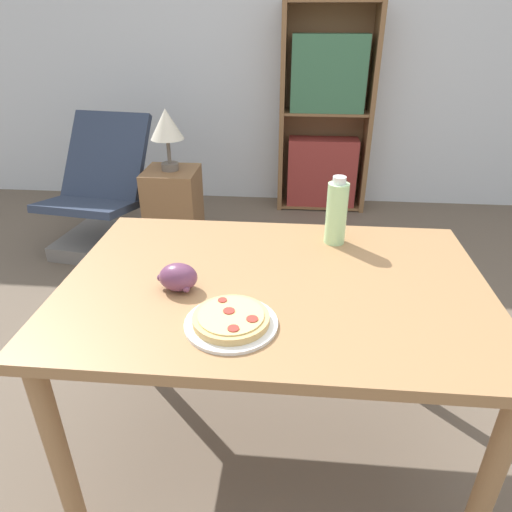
{
  "coord_description": "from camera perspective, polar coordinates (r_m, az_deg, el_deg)",
  "views": [
    {
      "loc": [
        0.02,
        -1.32,
        1.49
      ],
      "look_at": [
        -0.09,
        -0.08,
        0.82
      ],
      "focal_mm": 32.0,
      "sensor_mm": 36.0,
      "label": 1
    }
  ],
  "objects": [
    {
      "name": "side_table",
      "position": [
        3.15,
        -10.18,
        5.39
      ],
      "size": [
        0.34,
        0.34,
        0.59
      ],
      "color": "brown",
      "rests_on": "ground_plane"
    },
    {
      "name": "wall_back",
      "position": [
        3.95,
        5.29,
        25.26
      ],
      "size": [
        8.0,
        0.05,
        2.6
      ],
      "color": "silver",
      "rests_on": "ground_plane"
    },
    {
      "name": "dining_table",
      "position": [
        1.45,
        2.27,
        -6.42
      ],
      "size": [
        1.29,
        0.87,
        0.76
      ],
      "color": "#A37549",
      "rests_on": "ground_plane"
    },
    {
      "name": "bookshelf",
      "position": [
        3.85,
        8.63,
        16.35
      ],
      "size": [
        0.72,
        0.29,
        1.58
      ],
      "color": "brown",
      "rests_on": "ground_plane"
    },
    {
      "name": "drink_bottle",
      "position": [
        1.61,
        10.03,
        5.4
      ],
      "size": [
        0.07,
        0.07,
        0.24
      ],
      "color": "#B7EAA3",
      "rests_on": "dining_table"
    },
    {
      "name": "table_lamp",
      "position": [
        2.98,
        -11.13,
        15.53
      ],
      "size": [
        0.21,
        0.21,
        0.38
      ],
      "color": "#665B51",
      "rests_on": "side_table"
    },
    {
      "name": "pizza_on_plate",
      "position": [
        1.2,
        -3.13,
        -8.04
      ],
      "size": [
        0.25,
        0.25,
        0.04
      ],
      "color": "white",
      "rests_on": "dining_table"
    },
    {
      "name": "ground_plane",
      "position": [
        1.99,
        2.96,
        -20.42
      ],
      "size": [
        14.0,
        14.0,
        0.0
      ],
      "primitive_type": "plane",
      "color": "brown"
    },
    {
      "name": "lounge_chair_near",
      "position": [
        3.37,
        -18.84,
        5.69
      ],
      "size": [
        0.65,
        0.83,
        0.88
      ],
      "rotation": [
        0.0,
        0.0,
        -0.14
      ],
      "color": "slate",
      "rests_on": "ground_plane"
    },
    {
      "name": "grape_bunch",
      "position": [
        1.35,
        -9.67,
        -2.66
      ],
      "size": [
        0.12,
        0.09,
        0.08
      ],
      "color": "#6B3856",
      "rests_on": "dining_table"
    }
  ]
}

